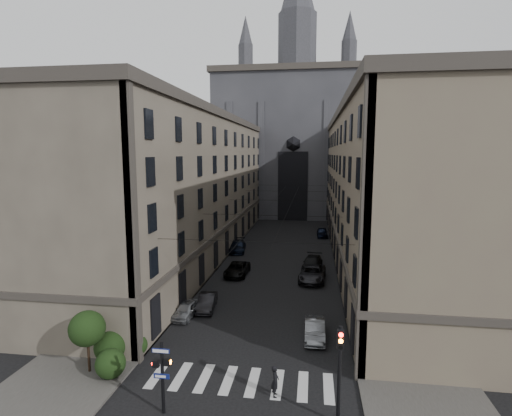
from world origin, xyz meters
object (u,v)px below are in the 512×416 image
at_px(gothic_tower, 296,135).
at_px(pedestrian_signal_left, 162,372).
at_px(car_left_midnear, 207,302).
at_px(car_left_far, 237,246).
at_px(car_right_near, 315,329).
at_px(car_right_far, 322,232).
at_px(traffic_light_right, 340,363).
at_px(car_right_midnear, 312,273).
at_px(car_left_midfar, 237,269).
at_px(car_right_midfar, 312,263).
at_px(pedestrian, 275,381).
at_px(car_left_near, 187,310).

relative_size(gothic_tower, pedestrian_signal_left, 14.50).
height_order(car_left_midnear, car_left_far, car_left_far).
bearing_deg(car_left_midnear, car_right_near, -30.67).
bearing_deg(car_right_far, car_right_near, -93.12).
bearing_deg(traffic_light_right, car_right_near, 97.00).
height_order(car_left_midnear, car_right_midnear, car_right_midnear).
height_order(pedestrian_signal_left, car_right_near, pedestrian_signal_left).
distance_m(car_right_near, car_right_far, 36.96).
bearing_deg(car_right_far, traffic_light_right, -91.28).
height_order(car_left_midfar, car_right_midfar, car_right_midfar).
height_order(car_left_far, car_right_far, car_left_far).
relative_size(gothic_tower, pedestrian, 31.80).
xyz_separation_m(gothic_tower, pedestrian_signal_left, (-3.51, -73.46, -15.48)).
bearing_deg(car_left_midnear, car_right_midfar, 49.84).
xyz_separation_m(car_right_midnear, car_right_midfar, (0.00, 4.15, -0.03)).
bearing_deg(pedestrian_signal_left, car_right_midfar, 74.41).
bearing_deg(car_left_far, car_right_near, -73.43).
bearing_deg(traffic_light_right, gothic_tower, 94.38).
bearing_deg(car_left_far, gothic_tower, 74.44).
bearing_deg(car_left_near, car_right_midfar, 61.39).
distance_m(traffic_light_right, car_right_far, 46.40).
distance_m(pedestrian_signal_left, car_right_near, 12.74).
bearing_deg(traffic_light_right, car_left_midfar, 112.35).
bearing_deg(car_right_midnear, traffic_light_right, -82.16).
height_order(car_left_near, car_left_far, car_left_far).
distance_m(pedestrian_signal_left, car_right_midfar, 28.75).
xyz_separation_m(car_right_near, car_right_far, (1.31, 36.94, 0.05)).
xyz_separation_m(car_left_far, car_right_midfar, (10.40, -7.25, -0.01)).
xyz_separation_m(traffic_light_right, pedestrian, (-3.39, 1.89, -2.38)).
bearing_deg(car_left_far, pedestrian_signal_left, -92.02).
xyz_separation_m(car_right_near, car_right_midfar, (-0.25, 17.83, 0.08)).
xyz_separation_m(gothic_tower, traffic_light_right, (5.60, -73.04, -14.51)).
bearing_deg(pedestrian_signal_left, traffic_light_right, 2.64).
relative_size(car_left_near, car_right_midnear, 0.66).
relative_size(car_left_midnear, car_right_midfar, 0.76).
distance_m(car_left_near, car_left_midfar, 12.18).
bearing_deg(car_left_midnear, gothic_tower, 79.17).
height_order(traffic_light_right, car_right_far, traffic_light_right).
xyz_separation_m(pedestrian_signal_left, car_right_far, (9.27, 46.75, -1.58)).
bearing_deg(car_left_far, car_left_midfar, -85.78).
height_order(car_left_near, car_right_midnear, car_right_midnear).
bearing_deg(pedestrian, car_right_near, -20.62).
height_order(gothic_tower, car_right_far, gothic_tower).
bearing_deg(car_left_midnear, car_right_midnear, 39.61).
distance_m(gothic_tower, car_right_midfar, 49.05).
xyz_separation_m(pedestrian_signal_left, traffic_light_right, (9.11, 0.42, 0.97)).
distance_m(car_left_midnear, car_right_midnear, 13.10).
bearing_deg(car_right_near, car_left_midfar, 120.34).
height_order(car_left_midnear, car_right_midfar, car_right_midfar).
height_order(traffic_light_right, pedestrian, traffic_light_right).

